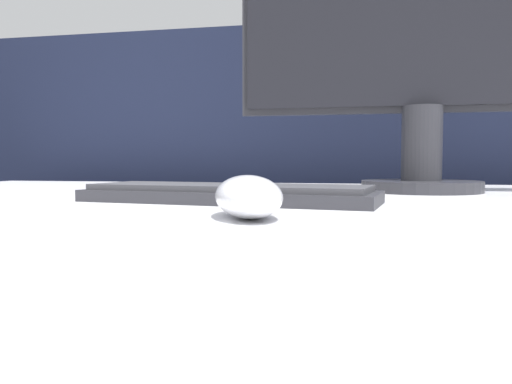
# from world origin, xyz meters

# --- Properties ---
(partition_panel) EXTENTS (5.00, 0.03, 1.18)m
(partition_panel) POSITION_xyz_m (0.00, 0.73, 0.59)
(partition_panel) COLOR black
(partition_panel) RESTS_ON ground_plane
(computer_mouse_near) EXTENTS (0.11, 0.14, 0.04)m
(computer_mouse_near) POSITION_xyz_m (-0.06, -0.18, 0.77)
(computer_mouse_near) COLOR silver
(computer_mouse_near) RESTS_ON desk
(keyboard) EXTENTS (0.41, 0.18, 0.02)m
(keyboard) POSITION_xyz_m (-0.12, 0.00, 0.76)
(keyboard) COLOR #28282D
(keyboard) RESTS_ON desk
(monitor) EXTENTS (0.66, 0.21, 0.47)m
(monitor) POSITION_xyz_m (0.16, 0.29, 1.01)
(monitor) COLOR #28282D
(monitor) RESTS_ON desk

